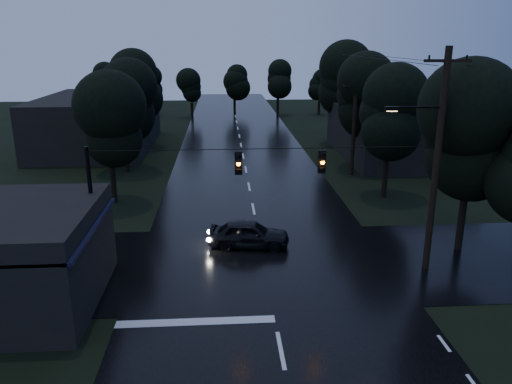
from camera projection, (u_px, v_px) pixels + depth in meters
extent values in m
cube|color=black|center=(246.00, 170.00, 40.97)|extent=(12.00, 120.00, 0.02)
cube|color=black|center=(264.00, 263.00, 23.80)|extent=(60.00, 9.00, 0.02)
cube|color=black|center=(14.00, 229.00, 19.35)|extent=(6.00, 7.00, 0.12)
cube|color=black|center=(93.00, 227.00, 19.54)|extent=(0.30, 7.00, 0.15)
cylinder|color=black|center=(70.00, 304.00, 17.17)|extent=(0.10, 0.10, 3.00)
cylinder|color=black|center=(108.00, 238.00, 22.89)|extent=(0.10, 0.10, 3.00)
cube|color=#FCDE64|center=(83.00, 259.00, 18.31)|extent=(0.06, 1.60, 0.50)
cube|color=#FCDE64|center=(100.00, 232.00, 20.89)|extent=(0.06, 1.20, 0.50)
cube|color=black|center=(398.00, 133.00, 45.05)|extent=(10.00, 14.00, 4.40)
cube|color=black|center=(98.00, 122.00, 48.87)|extent=(10.00, 16.00, 5.00)
cylinder|color=black|center=(437.00, 164.00, 21.87)|extent=(0.30, 0.30, 10.00)
cube|color=black|center=(448.00, 61.00, 20.58)|extent=(2.00, 0.12, 0.12)
cylinder|color=black|center=(417.00, 107.00, 21.07)|extent=(2.20, 0.10, 0.10)
cube|color=black|center=(392.00, 109.00, 21.01)|extent=(0.60, 0.25, 0.18)
cube|color=#FFB266|center=(392.00, 111.00, 21.04)|extent=(0.45, 0.18, 0.03)
cylinder|color=black|center=(354.00, 127.00, 38.51)|extent=(0.30, 0.30, 7.50)
cube|color=black|center=(356.00, 86.00, 37.59)|extent=(2.00, 0.12, 0.12)
cylinder|color=black|center=(93.00, 215.00, 21.48)|extent=(0.18, 0.18, 6.00)
cylinder|color=black|center=(267.00, 149.00, 21.15)|extent=(15.00, 0.03, 0.03)
cube|color=black|center=(238.00, 163.00, 21.25)|extent=(0.32, 0.25, 1.00)
sphere|color=orange|center=(239.00, 164.00, 21.10)|extent=(0.18, 0.18, 0.18)
cube|color=black|center=(322.00, 162.00, 21.48)|extent=(0.32, 0.25, 1.00)
sphere|color=orange|center=(323.00, 162.00, 21.34)|extent=(0.18, 0.18, 0.18)
cylinder|color=black|center=(461.00, 224.00, 24.99)|extent=(0.36, 0.36, 2.80)
sphere|color=black|center=(469.00, 157.00, 24.00)|extent=(4.48, 4.48, 4.48)
sphere|color=black|center=(473.00, 133.00, 23.65)|extent=(4.48, 4.48, 4.48)
sphere|color=black|center=(476.00, 107.00, 23.30)|extent=(4.48, 4.48, 4.48)
cylinder|color=black|center=(113.00, 184.00, 32.40)|extent=(0.36, 0.36, 2.45)
sphere|color=black|center=(109.00, 139.00, 31.53)|extent=(3.92, 3.92, 3.92)
sphere|color=black|center=(108.00, 123.00, 31.22)|extent=(3.92, 3.92, 3.92)
sphere|color=black|center=(107.00, 106.00, 30.91)|extent=(3.92, 3.92, 3.92)
cylinder|color=black|center=(126.00, 156.00, 39.96)|extent=(0.36, 0.36, 2.62)
sphere|color=black|center=(123.00, 116.00, 39.03)|extent=(4.20, 4.20, 4.20)
sphere|color=black|center=(122.00, 102.00, 38.71)|extent=(4.20, 4.20, 4.20)
sphere|color=black|center=(121.00, 87.00, 38.38)|extent=(4.20, 4.20, 4.20)
cylinder|color=black|center=(138.00, 133.00, 49.44)|extent=(0.36, 0.36, 2.80)
sphere|color=black|center=(136.00, 98.00, 48.45)|extent=(4.48, 4.48, 4.48)
sphere|color=black|center=(135.00, 86.00, 48.10)|extent=(4.48, 4.48, 4.48)
sphere|color=black|center=(134.00, 73.00, 47.75)|extent=(4.48, 4.48, 4.48)
cylinder|color=black|center=(385.00, 178.00, 33.54)|extent=(0.36, 0.36, 2.62)
sphere|color=black|center=(389.00, 131.00, 32.61)|extent=(4.20, 4.20, 4.20)
sphere|color=black|center=(390.00, 114.00, 32.28)|extent=(4.20, 4.20, 4.20)
sphere|color=black|center=(391.00, 96.00, 31.95)|extent=(4.20, 4.20, 4.20)
cylinder|color=black|center=(362.00, 151.00, 41.19)|extent=(0.36, 0.36, 2.80)
sphere|color=black|center=(364.00, 110.00, 40.19)|extent=(4.48, 4.48, 4.48)
sphere|color=black|center=(365.00, 95.00, 39.84)|extent=(4.48, 4.48, 4.48)
sphere|color=black|center=(366.00, 80.00, 39.49)|extent=(4.48, 4.48, 4.48)
cylinder|color=black|center=(341.00, 130.00, 50.74)|extent=(0.36, 0.36, 2.97)
sphere|color=black|center=(343.00, 94.00, 49.69)|extent=(4.76, 4.76, 4.76)
sphere|color=black|center=(343.00, 81.00, 49.31)|extent=(4.76, 4.76, 4.76)
sphere|color=black|center=(344.00, 67.00, 48.94)|extent=(4.76, 4.76, 4.76)
imported|color=black|center=(249.00, 234.00, 25.57)|extent=(4.28, 2.17, 1.40)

